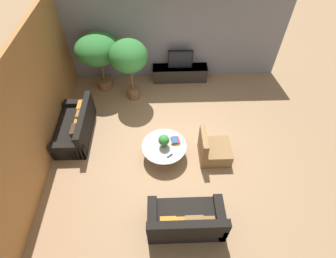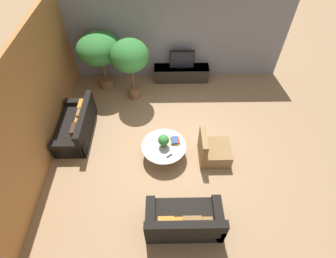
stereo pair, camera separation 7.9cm
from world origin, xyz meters
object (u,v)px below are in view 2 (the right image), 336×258
(armchair_wicker, at_px, (213,151))
(potted_plant_tabletop, at_px, (164,140))
(television, at_px, (182,59))
(media_console, at_px, (181,73))
(coffee_table, at_px, (164,148))
(potted_palm_corner, at_px, (130,58))
(couch_near_entry, at_px, (184,221))
(potted_palm_tall, at_px, (99,50))
(couch_by_wall, at_px, (77,126))

(armchair_wicker, bearing_deg, potted_plant_tabletop, 86.66)
(television, bearing_deg, media_console, 90.00)
(coffee_table, distance_m, potted_palm_corner, 2.81)
(armchair_wicker, xyz_separation_m, potted_palm_corner, (-2.21, 2.45, 1.21))
(potted_plant_tabletop, bearing_deg, coffee_table, 25.50)
(couch_near_entry, bearing_deg, potted_palm_tall, -64.20)
(media_console, relative_size, potted_palm_corner, 0.93)
(couch_by_wall, bearing_deg, couch_near_entry, 46.08)
(armchair_wicker, bearing_deg, couch_near_entry, 155.40)
(couch_near_entry, height_order, potted_palm_tall, potted_palm_tall)
(television, relative_size, couch_by_wall, 0.45)
(couch_near_entry, relative_size, potted_palm_tall, 0.86)
(television, bearing_deg, couch_by_wall, -141.63)
(couch_by_wall, distance_m, couch_near_entry, 3.96)
(armchair_wicker, height_order, potted_palm_tall, potted_palm_tall)
(armchair_wicker, xyz_separation_m, potted_palm_tall, (-3.18, 2.98, 1.13))
(media_console, bearing_deg, potted_palm_corner, -150.64)
(coffee_table, relative_size, potted_palm_tall, 0.61)
(potted_palm_tall, relative_size, potted_palm_corner, 0.95)
(coffee_table, bearing_deg, television, 79.29)
(potted_palm_corner, bearing_deg, armchair_wicker, -47.95)
(coffee_table, bearing_deg, couch_by_wall, 161.21)
(coffee_table, xyz_separation_m, potted_palm_corner, (-0.94, 2.37, 1.18))
(couch_by_wall, height_order, potted_plant_tabletop, couch_by_wall)
(potted_palm_corner, bearing_deg, television, 29.31)
(couch_near_entry, bearing_deg, media_console, -92.14)
(potted_palm_tall, distance_m, potted_palm_corner, 1.11)
(television, relative_size, couch_near_entry, 0.49)
(coffee_table, bearing_deg, potted_palm_tall, 123.35)
(television, height_order, couch_near_entry, television)
(coffee_table, bearing_deg, potted_plant_tabletop, -154.50)
(coffee_table, height_order, potted_plant_tabletop, potted_plant_tabletop)
(television, xyz_separation_m, potted_plant_tabletop, (-0.62, -3.24, -0.18))
(television, relative_size, potted_palm_corner, 0.40)
(couch_by_wall, distance_m, potted_palm_corner, 2.45)
(couch_near_entry, height_order, potted_plant_tabletop, couch_near_entry)
(television, bearing_deg, potted_palm_tall, -172.46)
(potted_palm_corner, bearing_deg, potted_plant_tabletop, -68.44)
(couch_near_entry, bearing_deg, television, -92.14)
(couch_near_entry, distance_m, potted_palm_tall, 5.48)
(potted_palm_corner, bearing_deg, couch_by_wall, -134.13)
(television, xyz_separation_m, couch_by_wall, (-3.05, -2.41, -0.53))
(armchair_wicker, bearing_deg, potted_palm_corner, 42.05)
(television, height_order, couch_by_wall, television)
(potted_palm_corner, relative_size, potted_plant_tabletop, 5.51)
(coffee_table, height_order, armchair_wicker, armchair_wicker)
(television, xyz_separation_m, potted_palm_tall, (-2.53, -0.33, 0.58))
(couch_near_entry, bearing_deg, armchair_wicker, -114.60)
(media_console, relative_size, couch_by_wall, 1.03)
(armchair_wicker, relative_size, potted_plant_tabletop, 2.36)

